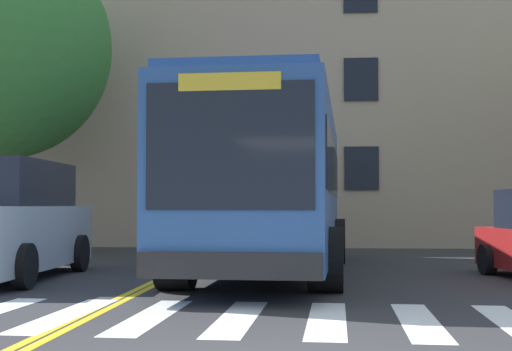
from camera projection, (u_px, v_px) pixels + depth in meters
The scene contains 7 objects.
crosswalk at pixel (238, 318), 8.67m from camera, with size 13.55×3.33×0.01m.
lane_line_yellow_inner at pixel (223, 248), 22.77m from camera, with size 0.12×36.00×0.01m, color gold.
lane_line_yellow_outer at pixel (228, 248), 22.76m from camera, with size 0.12×36.00×0.01m, color gold.
city_bus at pixel (272, 183), 14.74m from camera, with size 3.35×10.76×3.42m.
car_silver_near_lane at pixel (3, 223), 13.29m from camera, with size 2.40×5.30×2.21m.
street_tree_curbside_small at pixel (4, 48), 20.09m from camera, with size 7.26×7.04×9.02m.
building_facade at pixel (354, 105), 26.81m from camera, with size 37.01×7.75×10.29m.
Camera 1 is at (0.35, -5.69, 1.37)m, focal length 50.00 mm.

